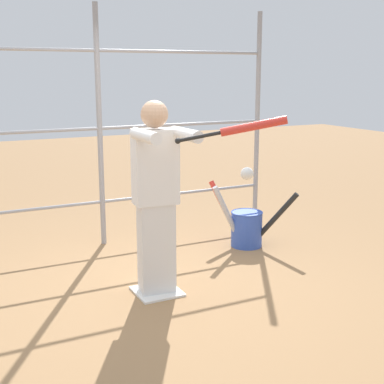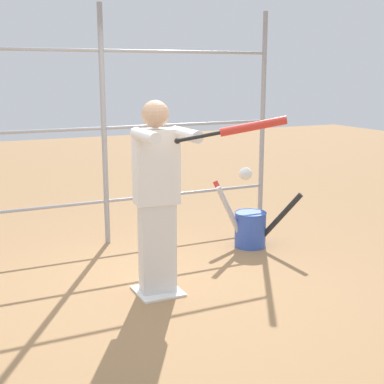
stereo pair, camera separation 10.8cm
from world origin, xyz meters
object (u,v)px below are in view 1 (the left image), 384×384
object	(u,v)px
baseball_bat_swinging	(244,128)
bat_bucket	(246,227)
batter	(156,193)
softball_in_flight	(247,174)

from	to	relation	value
baseball_bat_swinging	bat_bucket	distance (m)	2.24
batter	softball_in_flight	bearing A→B (deg)	109.36
baseball_bat_swinging	bat_bucket	bearing A→B (deg)	-123.63
baseball_bat_swinging	bat_bucket	size ratio (longest dim) A/B	0.86
baseball_bat_swinging	bat_bucket	world-z (taller)	baseball_bat_swinging
baseball_bat_swinging	softball_in_flight	distance (m)	0.40
softball_in_flight	batter	bearing A→B (deg)	-70.64
softball_in_flight	bat_bucket	xyz separation A→B (m)	(-1.11, -1.73, -1.01)
bat_bucket	softball_in_flight	bearing A→B (deg)	57.34
softball_in_flight	bat_bucket	distance (m)	2.29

